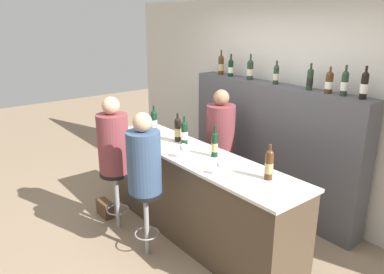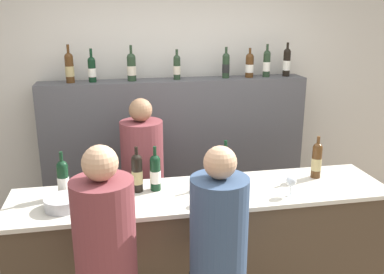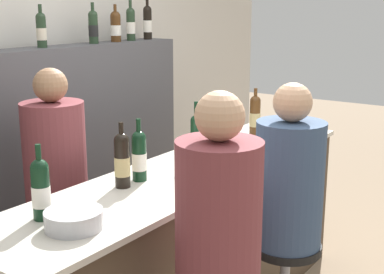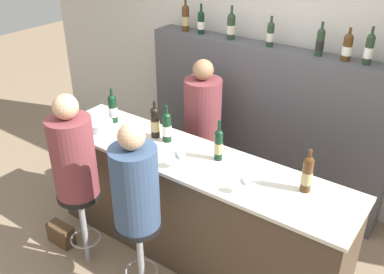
% 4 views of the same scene
% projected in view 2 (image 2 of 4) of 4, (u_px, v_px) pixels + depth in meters
% --- Properties ---
extents(wall_back, '(6.40, 0.05, 2.60)m').
position_uv_depth(wall_back, '(172.00, 106.00, 4.30)').
color(wall_back, beige).
rests_on(wall_back, ground_plane).
extents(bar_counter, '(2.69, 0.63, 0.99)m').
position_uv_depth(bar_counter, '(202.00, 253.00, 3.17)').
color(bar_counter, '#473828').
rests_on(bar_counter, ground_plane).
extents(back_bar_cabinet, '(2.52, 0.28, 1.60)m').
position_uv_depth(back_bar_cabinet, '(176.00, 160.00, 4.23)').
color(back_bar_cabinet, '#4C4C51').
rests_on(back_bar_cabinet, ground_plane).
extents(wine_bottle_counter_0, '(0.08, 0.08, 0.33)m').
position_uv_depth(wine_bottle_counter_0, '(63.00, 179.00, 2.91)').
color(wine_bottle_counter_0, black).
rests_on(wine_bottle_counter_0, bar_counter).
extents(wine_bottle_counter_1, '(0.08, 0.08, 0.33)m').
position_uv_depth(wine_bottle_counter_1, '(137.00, 173.00, 3.00)').
color(wine_bottle_counter_1, black).
rests_on(wine_bottle_counter_1, bar_counter).
extents(wine_bottle_counter_2, '(0.08, 0.08, 0.33)m').
position_uv_depth(wine_bottle_counter_2, '(155.00, 172.00, 3.03)').
color(wine_bottle_counter_2, black).
rests_on(wine_bottle_counter_2, bar_counter).
extents(wine_bottle_counter_3, '(0.07, 0.07, 0.34)m').
position_uv_depth(wine_bottle_counter_3, '(225.00, 167.00, 3.12)').
color(wine_bottle_counter_3, black).
rests_on(wine_bottle_counter_3, bar_counter).
extents(wine_bottle_counter_4, '(0.08, 0.08, 0.33)m').
position_uv_depth(wine_bottle_counter_4, '(317.00, 160.00, 3.25)').
color(wine_bottle_counter_4, '#4C2D14').
rests_on(wine_bottle_counter_4, bar_counter).
extents(wine_bottle_backbar_0, '(0.08, 0.08, 0.34)m').
position_uv_depth(wine_bottle_backbar_0, '(69.00, 67.00, 3.78)').
color(wine_bottle_backbar_0, '#4C2D14').
rests_on(wine_bottle_backbar_0, back_bar_cabinet).
extents(wine_bottle_backbar_1, '(0.07, 0.07, 0.30)m').
position_uv_depth(wine_bottle_backbar_1, '(92.00, 69.00, 3.82)').
color(wine_bottle_backbar_1, black).
rests_on(wine_bottle_backbar_1, back_bar_cabinet).
extents(wine_bottle_backbar_2, '(0.08, 0.08, 0.32)m').
position_uv_depth(wine_bottle_backbar_2, '(132.00, 67.00, 3.89)').
color(wine_bottle_backbar_2, '#233823').
rests_on(wine_bottle_backbar_2, back_bar_cabinet).
extents(wine_bottle_backbar_3, '(0.07, 0.07, 0.28)m').
position_uv_depth(wine_bottle_backbar_3, '(177.00, 67.00, 3.97)').
color(wine_bottle_backbar_3, '#233823').
rests_on(wine_bottle_backbar_3, back_bar_cabinet).
extents(wine_bottle_backbar_4, '(0.07, 0.07, 0.29)m').
position_uv_depth(wine_bottle_backbar_4, '(226.00, 65.00, 4.05)').
color(wine_bottle_backbar_4, '#233823').
rests_on(wine_bottle_backbar_4, back_bar_cabinet).
extents(wine_bottle_backbar_5, '(0.08, 0.08, 0.28)m').
position_uv_depth(wine_bottle_backbar_5, '(250.00, 65.00, 4.10)').
color(wine_bottle_backbar_5, '#4C2D14').
rests_on(wine_bottle_backbar_5, back_bar_cabinet).
extents(wine_bottle_backbar_6, '(0.07, 0.07, 0.31)m').
position_uv_depth(wine_bottle_backbar_6, '(267.00, 63.00, 4.13)').
color(wine_bottle_backbar_6, '#233823').
rests_on(wine_bottle_backbar_6, back_bar_cabinet).
extents(wine_bottle_backbar_7, '(0.07, 0.07, 0.33)m').
position_uv_depth(wine_bottle_backbar_7, '(287.00, 62.00, 4.16)').
color(wine_bottle_backbar_7, black).
rests_on(wine_bottle_backbar_7, back_bar_cabinet).
extents(wine_glass_0, '(0.08, 0.08, 0.16)m').
position_uv_depth(wine_glass_0, '(213.00, 187.00, 2.83)').
color(wine_glass_0, silver).
rests_on(wine_glass_0, bar_counter).
extents(wine_glass_1, '(0.07, 0.07, 0.14)m').
position_uv_depth(wine_glass_1, '(291.00, 182.00, 2.94)').
color(wine_glass_1, silver).
rests_on(wine_glass_1, bar_counter).
extents(metal_bowl, '(0.24, 0.24, 0.08)m').
position_uv_depth(metal_bowl, '(63.00, 203.00, 2.77)').
color(metal_bowl, '#B7B7BC').
rests_on(metal_bowl, bar_counter).
extents(guest_seated_left, '(0.34, 0.34, 0.85)m').
position_uv_depth(guest_seated_left, '(104.00, 231.00, 2.31)').
color(guest_seated_left, brown).
rests_on(guest_seated_left, bar_stool_left).
extents(guest_seated_right, '(0.33, 0.33, 0.81)m').
position_uv_depth(guest_seated_right, '(219.00, 223.00, 2.43)').
color(guest_seated_right, '#334766').
rests_on(guest_seated_right, bar_stool_right).
extents(bartender, '(0.36, 0.36, 1.54)m').
position_uv_depth(bartender, '(144.00, 193.00, 3.70)').
color(bartender, brown).
rests_on(bartender, ground_plane).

